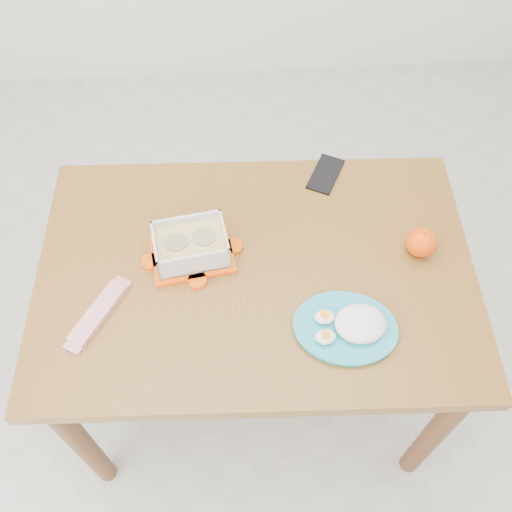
{
  "coord_description": "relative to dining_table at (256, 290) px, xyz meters",
  "views": [
    {
      "loc": [
        0.08,
        -0.79,
        1.99
      ],
      "look_at": [
        0.13,
        0.0,
        0.81
      ],
      "focal_mm": 40.0,
      "sensor_mm": 36.0,
      "label": 1
    }
  ],
  "objects": [
    {
      "name": "ground",
      "position": [
        -0.13,
        -0.0,
        -0.64
      ],
      "size": [
        3.5,
        3.5,
        0.0
      ],
      "primitive_type": "plane",
      "color": "#B7B7B2",
      "rests_on": "ground"
    },
    {
      "name": "food_container",
      "position": [
        -0.16,
        0.05,
        0.15
      ],
      "size": [
        0.23,
        0.19,
        0.09
      ],
      "rotation": [
        0.0,
        0.0,
        0.16
      ],
      "color": "#F85307",
      "rests_on": "dining_table"
    },
    {
      "name": "orange_fruit",
      "position": [
        0.43,
        0.03,
        0.15
      ],
      "size": [
        0.08,
        0.08,
        0.08
      ],
      "primitive_type": "sphere",
      "color": "#FF3D05",
      "rests_on": "dining_table"
    },
    {
      "name": "dining_table",
      "position": [
        0.0,
        0.0,
        0.0
      ],
      "size": [
        1.16,
        0.79,
        0.75
      ],
      "rotation": [
        0.0,
        0.0,
        -0.03
      ],
      "color": "#9D672C",
      "rests_on": "ground"
    },
    {
      "name": "rice_plate",
      "position": [
        0.21,
        -0.19,
        0.13
      ],
      "size": [
        0.29,
        0.29,
        0.07
      ],
      "rotation": [
        0.0,
        0.0,
        -0.17
      ],
      "color": "teal",
      "rests_on": "dining_table"
    },
    {
      "name": "candy_bar",
      "position": [
        -0.39,
        -0.11,
        0.12
      ],
      "size": [
        0.14,
        0.18,
        0.02
      ],
      "primitive_type": "cube",
      "rotation": [
        0.0,
        0.0,
        1.03
      ],
      "color": "#B9091E",
      "rests_on": "dining_table"
    },
    {
      "name": "smartphone",
      "position": [
        0.22,
        0.31,
        0.11
      ],
      "size": [
        0.13,
        0.16,
        0.01
      ],
      "primitive_type": "cube",
      "rotation": [
        0.0,
        0.0,
        -0.46
      ],
      "color": "black",
      "rests_on": "dining_table"
    }
  ]
}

